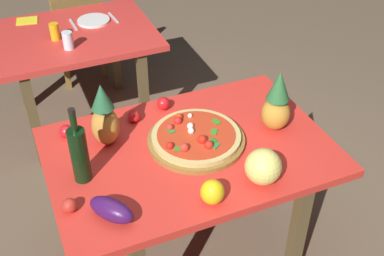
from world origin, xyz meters
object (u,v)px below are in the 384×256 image
at_px(melon, 263,167).
at_px(tomato_at_corner, 134,116).
at_px(tomato_beside_pepper, 70,205).
at_px(eggplant, 112,210).
at_px(background_table, 73,47).
at_px(wine_bottle, 79,154).
at_px(display_table, 190,162).
at_px(tomato_near_board, 164,103).
at_px(pizza_board, 196,140).
at_px(tomato_by_bottle, 66,131).
at_px(pineapple_left, 277,104).
at_px(drinking_glass_juice, 55,32).
at_px(napkin_folded, 27,21).
at_px(dinner_plate, 94,21).
at_px(pineapple_right, 104,118).
at_px(fork_utensil, 73,25).
at_px(pizza, 195,136).
at_px(knife_utensil, 113,18).
at_px(bell_pepper, 212,192).
at_px(drinking_glass_water, 68,40).
at_px(dining_chair, 76,25).

distance_m(melon, tomato_at_corner, 0.73).
bearing_deg(tomato_beside_pepper, eggplant, -34.87).
xyz_separation_m(background_table, wine_bottle, (-0.24, -1.41, 0.24)).
xyz_separation_m(display_table, tomato_near_board, (0.00, 0.35, 0.12)).
distance_m(pizza_board, eggplant, 0.58).
distance_m(wine_bottle, tomato_near_board, 0.62).
bearing_deg(display_table, tomato_by_bottle, 148.66).
height_order(pineapple_left, drinking_glass_juice, pineapple_left).
bearing_deg(background_table, napkin_folded, 128.77).
bearing_deg(napkin_folded, tomato_at_corner, -76.68).
height_order(melon, dinner_plate, melon).
bearing_deg(pineapple_right, pizza_board, -22.81).
bearing_deg(background_table, dinner_plate, 32.34).
bearing_deg(dinner_plate, wine_bottle, -105.31).
relative_size(display_table, pizza_board, 2.85).
height_order(background_table, wine_bottle, wine_bottle).
bearing_deg(pineapple_left, melon, -128.16).
relative_size(display_table, eggplant, 6.52).
height_order(tomato_beside_pepper, fork_utensil, tomato_beside_pepper).
bearing_deg(pineapple_left, drinking_glass_juice, 120.85).
bearing_deg(pizza_board, pineapple_left, -5.80).
distance_m(pineapple_left, tomato_by_bottle, 1.01).
distance_m(melon, fork_utensil, 1.88).
xyz_separation_m(display_table, tomato_by_bottle, (-0.51, 0.31, 0.12)).
xyz_separation_m(melon, tomato_at_corner, (-0.37, 0.62, -0.05)).
height_order(background_table, drinking_glass_juice, drinking_glass_juice).
height_order(background_table, pizza, pizza).
height_order(pineapple_right, knife_utensil, pineapple_right).
relative_size(pizza, wine_bottle, 1.15).
relative_size(bell_pepper, eggplant, 0.55).
height_order(pineapple_left, dinner_plate, pineapple_left).
bearing_deg(tomato_beside_pepper, drinking_glass_water, 78.67).
relative_size(pizza_board, drinking_glass_juice, 4.21).
relative_size(pineapple_left, eggplant, 1.57).
height_order(wine_bottle, pineapple_left, wine_bottle).
bearing_deg(display_table, tomato_at_corner, 119.62).
bearing_deg(eggplant, tomato_near_board, 54.48).
xyz_separation_m(pizza_board, pizza, (-0.00, 0.00, 0.03)).
relative_size(tomato_beside_pepper, tomato_at_corner, 0.95).
height_order(dining_chair, eggplant, dining_chair).
height_order(tomato_at_corner, fork_utensil, tomato_at_corner).
relative_size(drinking_glass_water, fork_utensil, 0.62).
bearing_deg(knife_utensil, eggplant, -110.38).
relative_size(wine_bottle, knife_utensil, 2.02).
bearing_deg(pizza_board, drinking_glass_water, 107.29).
xyz_separation_m(eggplant, fork_utensil, (0.22, 1.79, -0.04)).
bearing_deg(tomato_near_board, pineapple_right, -155.30).
distance_m(eggplant, knife_utensil, 1.86).
distance_m(tomato_beside_pepper, tomato_by_bottle, 0.49).
bearing_deg(pineapple_right, fork_utensil, 84.96).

